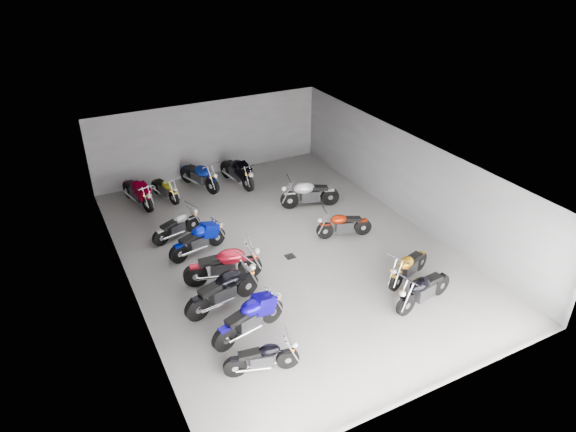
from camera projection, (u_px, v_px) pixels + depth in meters
name	position (u px, v px, depth m)	size (l,w,h in m)	color
ground	(283.00, 249.00, 17.23)	(14.00, 14.00, 0.00)	gray
wall_back	(209.00, 138.00, 21.88)	(10.00, 0.10, 3.20)	gray
wall_left	(125.00, 246.00, 14.45)	(0.10, 14.00, 3.20)	gray
wall_right	(407.00, 177.00, 18.45)	(0.10, 14.00, 3.20)	gray
ceiling	(283.00, 161.00, 15.66)	(10.00, 14.00, 0.04)	black
drain_grate	(290.00, 256.00, 16.84)	(0.32, 0.32, 0.01)	black
motorcycle_left_a	(262.00, 358.00, 12.25)	(1.82, 0.61, 0.82)	black
motorcycle_left_b	(250.00, 318.00, 13.35)	(2.24, 0.75, 1.00)	black
motorcycle_left_c	(223.00, 290.00, 14.35)	(2.36, 0.70, 1.05)	black
motorcycle_left_d	(224.00, 265.00, 15.41)	(2.38, 0.68, 1.05)	black
motorcycle_left_e	(198.00, 240.00, 16.79)	(2.09, 0.72, 0.94)	black
motorcycle_left_f	(177.00, 226.00, 17.68)	(1.85, 0.73, 0.84)	black
motorcycle_right_a	(424.00, 289.00, 14.46)	(2.16, 0.59, 0.96)	black
motorcycle_right_b	(408.00, 267.00, 15.50)	(1.94, 0.84, 0.89)	black
motorcycle_right_d	(344.00, 225.00, 17.73)	(1.93, 0.68, 0.87)	black
motorcycle_right_f	(309.00, 194.00, 19.62)	(2.25, 0.81, 1.01)	black
motorcycle_back_a	(138.00, 192.00, 19.76)	(0.72, 2.23, 1.00)	black
motorcycle_back_b	(165.00, 189.00, 20.23)	(0.65, 1.86, 0.84)	black
motorcycle_back_c	(200.00, 176.00, 21.04)	(0.97, 2.25, 1.03)	black
motorcycle_back_d	(237.00, 172.00, 21.36)	(0.65, 2.37, 1.05)	black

